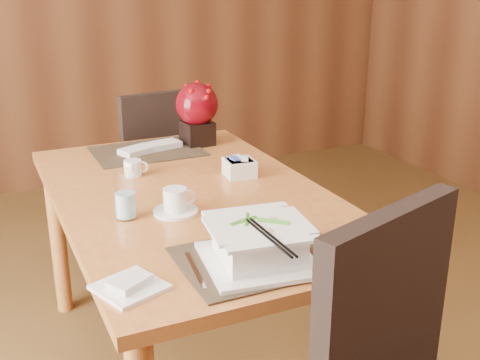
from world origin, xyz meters
name	(u,v)px	position (x,y,z in m)	size (l,w,h in m)	color
dining_table	(193,219)	(0.00, 0.60, 0.65)	(0.90, 1.50, 0.75)	#C17235
placemat_near	(263,258)	(0.00, 0.05, 0.75)	(0.45, 0.33, 0.01)	black
placemat_far	(147,151)	(0.00, 1.15, 0.75)	(0.45, 0.33, 0.01)	black
soup_setting	(259,244)	(-0.02, 0.03, 0.81)	(0.32, 0.32, 0.12)	white
coffee_cup	(175,202)	(-0.11, 0.46, 0.79)	(0.15, 0.15, 0.08)	white
water_glass	(125,195)	(-0.26, 0.48, 0.83)	(0.07, 0.07, 0.16)	silver
creamer_jug	(133,168)	(-0.14, 0.87, 0.78)	(0.08, 0.08, 0.06)	white
sugar_caddy	(239,168)	(0.23, 0.70, 0.78)	(0.11, 0.11, 0.06)	white
berry_decor	(197,110)	(0.24, 1.17, 0.91)	(0.19, 0.19, 0.28)	black
napkins_far	(152,147)	(0.02, 1.15, 0.77)	(0.27, 0.10, 0.02)	silver
bread_plate	(130,287)	(-0.37, 0.04, 0.76)	(0.15, 0.15, 0.01)	white
far_chair	(155,167)	(0.16, 1.58, 0.53)	(0.48, 0.48, 0.94)	black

